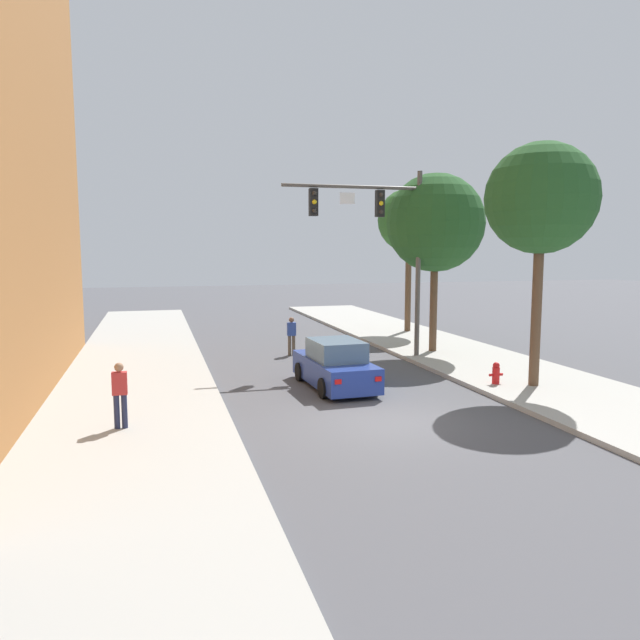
% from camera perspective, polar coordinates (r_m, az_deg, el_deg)
% --- Properties ---
extents(ground_plane, '(120.00, 120.00, 0.00)m').
position_cam_1_polar(ground_plane, '(16.21, 6.41, -9.58)').
color(ground_plane, '#4C4C51').
extents(sidewalk_left, '(5.00, 60.00, 0.15)m').
position_cam_1_polar(sidewalk_left, '(15.11, -17.57, -10.78)').
color(sidewalk_left, '#A8A59E').
rests_on(sidewalk_left, ground).
extents(sidewalk_right, '(5.00, 60.00, 0.15)m').
position_cam_1_polar(sidewalk_right, '(19.50, 24.58, -7.12)').
color(sidewalk_right, '#A8A59E').
rests_on(sidewalk_right, ground).
extents(traffic_signal_mast, '(5.78, 0.38, 7.50)m').
position_cam_1_polar(traffic_signal_mast, '(24.35, 5.91, 8.51)').
color(traffic_signal_mast, '#514C47').
rests_on(traffic_signal_mast, sidewalk_right).
extents(car_lead_blue, '(1.98, 4.31, 1.60)m').
position_cam_1_polar(car_lead_blue, '(19.79, 1.43, -4.38)').
color(car_lead_blue, navy).
rests_on(car_lead_blue, ground).
extents(pedestrian_sidewalk_left_walker, '(0.36, 0.22, 1.64)m').
position_cam_1_polar(pedestrian_sidewalk_left_walker, '(15.62, -18.44, -6.49)').
color(pedestrian_sidewalk_left_walker, '#232847').
rests_on(pedestrian_sidewalk_left_walker, sidewalk_left).
extents(pedestrian_crossing_road, '(0.36, 0.22, 1.64)m').
position_cam_1_polar(pedestrian_crossing_road, '(25.77, -2.71, -1.34)').
color(pedestrian_crossing_road, brown).
rests_on(pedestrian_crossing_road, ground).
extents(fire_hydrant, '(0.48, 0.24, 0.72)m').
position_cam_1_polar(fire_hydrant, '(20.55, 16.34, -4.85)').
color(fire_hydrant, red).
rests_on(fire_hydrant, sidewalk_right).
extents(street_tree_nearest, '(3.49, 3.49, 7.72)m').
position_cam_1_polar(street_tree_nearest, '(20.39, 20.23, 10.67)').
color(street_tree_nearest, brown).
rests_on(street_tree_nearest, sidewalk_right).
extents(street_tree_second, '(4.16, 4.16, 7.57)m').
position_cam_1_polar(street_tree_second, '(26.21, 10.88, 9.00)').
color(street_tree_second, brown).
rests_on(street_tree_second, sidewalk_right).
extents(street_tree_third, '(3.34, 3.34, 7.56)m').
position_cam_1_polar(street_tree_third, '(32.43, 8.46, 9.26)').
color(street_tree_third, brown).
rests_on(street_tree_third, sidewalk_right).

